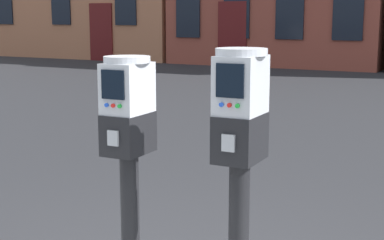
% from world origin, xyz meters
% --- Properties ---
extents(parking_meter_near_kerb, '(0.22, 0.25, 1.29)m').
position_xyz_m(parking_meter_near_kerb, '(0.02, -0.17, 1.03)').
color(parking_meter_near_kerb, black).
rests_on(parking_meter_near_kerb, sidewalk_slab).
extents(parking_meter_twin_adjacent, '(0.22, 0.25, 1.34)m').
position_xyz_m(parking_meter_twin_adjacent, '(0.59, -0.17, 1.06)').
color(parking_meter_twin_adjacent, black).
rests_on(parking_meter_twin_adjacent, sidewalk_slab).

